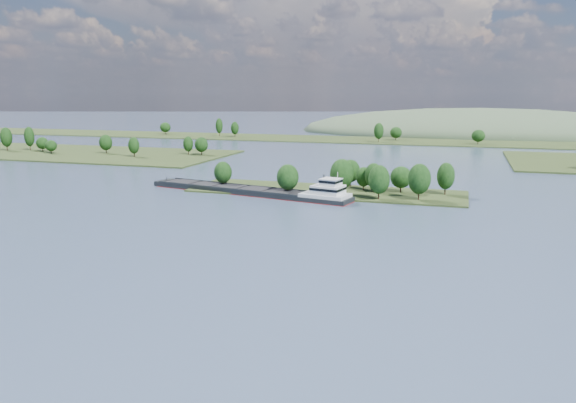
% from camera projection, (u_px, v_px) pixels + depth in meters
% --- Properties ---
extents(ground, '(1800.00, 1800.00, 0.00)m').
position_uv_depth(ground, '(273.00, 230.00, 149.49)').
color(ground, '#394963').
rests_on(ground, ground).
extents(tree_island, '(100.00, 31.54, 13.85)m').
position_uv_depth(tree_island, '(343.00, 183.00, 201.44)').
color(tree_island, '#263417').
rests_on(tree_island, ground).
extents(back_shoreline, '(900.00, 60.00, 15.58)m').
position_uv_depth(back_shoreline, '(409.00, 141.00, 408.50)').
color(back_shoreline, '#263417').
rests_on(back_shoreline, ground).
extents(hill_west, '(320.00, 160.00, 44.00)m').
position_uv_depth(hill_west, '(480.00, 133.00, 487.45)').
color(hill_west, '#3A4D35').
rests_on(hill_west, ground).
extents(cargo_barge, '(80.91, 25.89, 10.91)m').
position_uv_depth(cargo_barge, '(261.00, 191.00, 200.22)').
color(cargo_barge, black).
rests_on(cargo_barge, ground).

